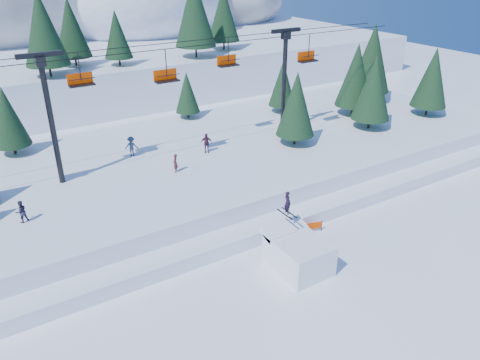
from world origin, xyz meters
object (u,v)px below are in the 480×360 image
jump_kicker (298,253)px  chairlift (166,82)px  banner_far (325,212)px  banner_near (305,227)px

jump_kicker → chairlift: size_ratio=0.11×
banner_far → jump_kicker: bearing=-146.3°
chairlift → banner_near: 16.70m
jump_kicker → chairlift: chairlift is taller
chairlift → banner_near: bearing=-70.7°
chairlift → banner_far: chairlift is taller
banner_near → chairlift: bearing=109.3°
chairlift → banner_near: chairlift is taller
jump_kicker → banner_far: (5.95, 3.97, -0.65)m
chairlift → banner_far: bearing=-59.0°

